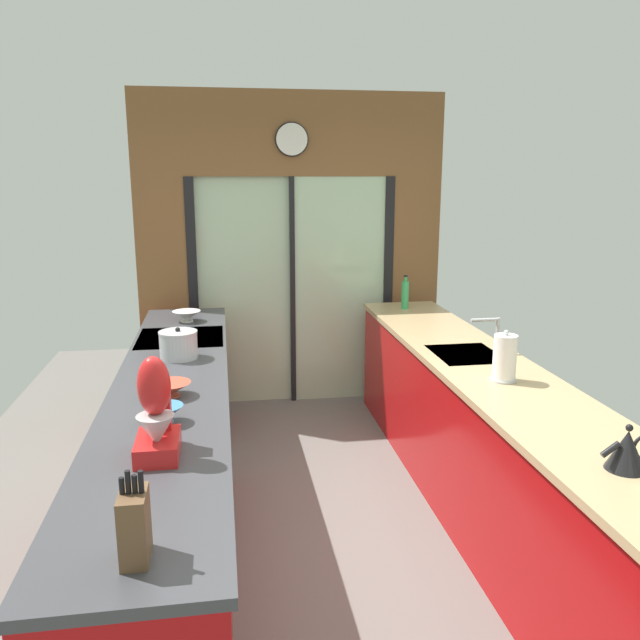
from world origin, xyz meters
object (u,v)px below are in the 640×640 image
mixing_bowl_near (165,414)px  soap_bottle_far (405,294)px  oven_range (184,400)px  mixing_bowl_mid (171,389)px  kettle (627,450)px  knife_block (134,525)px  mixing_bowl_far (187,316)px  stock_pot (178,345)px  stand_mixer (156,418)px  paper_towel_roll (505,358)px

mixing_bowl_near → soap_bottle_far: (1.78, 2.24, 0.08)m
oven_range → mixing_bowl_mid: size_ratio=4.45×
kettle → soap_bottle_far: (-0.00, 2.99, 0.04)m
oven_range → knife_block: 2.69m
mixing_bowl_mid → mixing_bowl_far: (0.00, 1.69, 0.00)m
mixing_bowl_mid → stock_pot: 0.69m
stock_pot → mixing_bowl_mid: bearing=-90.0°
stand_mixer → kettle: 1.83m
knife_block → stock_pot: bearing=90.0°
soap_bottle_far → paper_towel_roll: size_ratio=0.99×
mixing_bowl_far → mixing_bowl_near: bearing=-90.0°
stand_mixer → stock_pot: (-0.00, 1.40, -0.08)m
mixing_bowl_near → mixing_bowl_mid: bearing=90.0°
stock_pot → knife_block: bearing=-90.0°
mixing_bowl_far → stock_pot: 1.00m
mixing_bowl_far → stock_pot: size_ratio=0.92×
mixing_bowl_mid → kettle: size_ratio=0.89×
mixing_bowl_near → kettle: 1.93m
mixing_bowl_far → soap_bottle_far: size_ratio=0.76×
mixing_bowl_near → oven_range: bearing=90.7°
knife_block → stand_mixer: (-0.00, 0.71, 0.05)m
oven_range → stock_pot: stock_pot is taller
mixing_bowl_mid → stock_pot: (0.00, 0.69, 0.05)m
mixing_bowl_far → stock_pot: (-0.00, -1.00, 0.04)m
soap_bottle_far → paper_towel_roll: (0.00, -1.91, 0.00)m
mixing_bowl_mid → stand_mixer: stand_mixer is taller
oven_range → stock_pot: size_ratio=3.93×
mixing_bowl_mid → mixing_bowl_far: bearing=90.0°
stock_pot → stand_mixer: bearing=-90.0°
knife_block → mixing_bowl_near: bearing=90.0°
oven_range → mixing_bowl_mid: bearing=-89.1°
kettle → soap_bottle_far: soap_bottle_far is taller
oven_range → mixing_bowl_mid: (0.02, -1.21, 0.50)m
soap_bottle_far → mixing_bowl_mid: bearing=-133.4°
kettle → soap_bottle_far: size_ratio=0.82×
mixing_bowl_mid → stand_mixer: 0.72m
oven_range → soap_bottle_far: 2.01m
mixing_bowl_far → stand_mixer: 2.40m
mixing_bowl_near → soap_bottle_far: bearing=51.5°
oven_range → stand_mixer: stand_mixer is taller
stand_mixer → paper_towel_roll: 1.91m
oven_range → knife_block: bearing=-89.6°
oven_range → kettle: bearing=-52.1°
stand_mixer → kettle: (1.78, -0.40, -0.08)m
knife_block → stock_pot: knife_block is taller
mixing_bowl_mid → knife_block: knife_block is taller
knife_block → stock_pot: (-0.00, 2.11, -0.03)m
mixing_bowl_mid → mixing_bowl_far: size_ratio=0.96×
mixing_bowl_near → mixing_bowl_far: (0.00, 2.05, -0.00)m
mixing_bowl_near → stock_pot: bearing=90.0°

